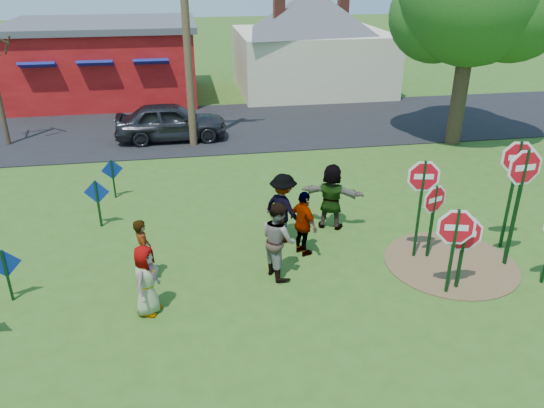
{
  "coord_description": "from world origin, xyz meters",
  "views": [
    {
      "loc": [
        -1.69,
        -11.26,
        6.8
      ],
      "look_at": [
        0.28,
        0.3,
        1.34
      ],
      "focal_mm": 35.0,
      "sensor_mm": 36.0,
      "label": 1
    }
  ],
  "objects": [
    {
      "name": "cream_house",
      "position": [
        5.5,
        18.0,
        2.92
      ],
      "size": [
        9.4,
        9.4,
        6.5
      ],
      "color": "beige",
      "rests_on": "ground"
    },
    {
      "name": "utility_pole",
      "position": [
        -1.38,
        9.11,
        4.95
      ],
      "size": [
        2.3,
        0.29,
        9.4
      ],
      "rotation": [
        0.0,
        0.0,
        -0.04
      ],
      "color": "#4C3823",
      "rests_on": "ground"
    },
    {
      "name": "dirt_patch",
      "position": [
        4.5,
        -1.0,
        0.01
      ],
      "size": [
        3.2,
        3.2,
        0.03
      ],
      "primitive_type": "cylinder",
      "color": "brown",
      "rests_on": "ground"
    },
    {
      "name": "person_e",
      "position": [
        1.03,
        0.08,
        0.85
      ],
      "size": [
        0.79,
        1.08,
        1.7
      ],
      "primitive_type": "imported",
      "rotation": [
        0.0,
        0.0,
        1.99
      ],
      "color": "#462B5B",
      "rests_on": "ground"
    },
    {
      "name": "stop_sign_d",
      "position": [
        6.17,
        -0.42,
        2.18
      ],
      "size": [
        1.1,
        0.23,
        3.01
      ],
      "rotation": [
        0.0,
        0.0,
        -0.19
      ],
      "color": "#0D3313",
      "rests_on": "ground"
    },
    {
      "name": "stop_sign_c",
      "position": [
        5.77,
        -1.27,
        2.2
      ],
      "size": [
        1.15,
        0.1,
        3.12
      ],
      "rotation": [
        0.0,
        0.0,
        0.07
      ],
      "color": "#0D3313",
      "rests_on": "ground"
    },
    {
      "name": "stop_sign_e",
      "position": [
        4.12,
        -2.0,
        1.26
      ],
      "size": [
        1.11,
        0.1,
        1.93
      ],
      "rotation": [
        0.0,
        0.0,
        -0.07
      ],
      "color": "#0D3313",
      "rests_on": "ground"
    },
    {
      "name": "stop_sign_g",
      "position": [
        4.06,
        -0.61,
        1.41
      ],
      "size": [
        0.9,
        0.34,
        2.06
      ],
      "rotation": [
        0.0,
        0.0,
        0.35
      ],
      "color": "#0D3313",
      "rests_on": "ground"
    },
    {
      "name": "blue_diamond_c",
      "position": [
        -4.17,
        2.5,
        0.86
      ],
      "size": [
        0.69,
        0.09,
        1.39
      ],
      "rotation": [
        0.0,
        0.0,
        -0.11
      ],
      "color": "#0D3313",
      "rests_on": "ground"
    },
    {
      "name": "suv",
      "position": [
        -2.21,
        9.97,
        0.79
      ],
      "size": [
        4.43,
        1.79,
        1.51
      ],
      "primitive_type": "imported",
      "rotation": [
        0.0,
        0.0,
        1.57
      ],
      "color": "#2E2E32",
      "rests_on": "road"
    },
    {
      "name": "person_a",
      "position": [
        -2.7,
        -1.75,
        0.79
      ],
      "size": [
        0.76,
        0.9,
        1.57
      ],
      "primitive_type": "imported",
      "rotation": [
        0.0,
        0.0,
        1.17
      ],
      "color": "#365081",
      "rests_on": "ground"
    },
    {
      "name": "stop_sign_b",
      "position": [
        3.74,
        -0.53,
        1.94
      ],
      "size": [
        1.03,
        0.21,
        2.69
      ],
      "rotation": [
        0.0,
        0.0,
        -0.19
      ],
      "color": "#0D3313",
      "rests_on": "ground"
    },
    {
      "name": "person_c",
      "position": [
        0.25,
        -0.76,
        0.93
      ],
      "size": [
        0.95,
        1.08,
        1.86
      ],
      "primitive_type": "imported",
      "rotation": [
        0.0,
        0.0,
        1.89
      ],
      "color": "#9B413A",
      "rests_on": "ground"
    },
    {
      "name": "ground",
      "position": [
        0.0,
        0.0,
        0.0
      ],
      "size": [
        120.0,
        120.0,
        0.0
      ],
      "primitive_type": "plane",
      "color": "#325618",
      "rests_on": "ground"
    },
    {
      "name": "person_f",
      "position": [
        2.1,
        1.39,
        0.93
      ],
      "size": [
        1.79,
        1.23,
        1.85
      ],
      "primitive_type": "imported",
      "rotation": [
        0.0,
        0.0,
        2.7
      ],
      "color": "#255936",
      "rests_on": "ground"
    },
    {
      "name": "person_b",
      "position": [
        -2.81,
        -0.48,
        0.78
      ],
      "size": [
        0.51,
        0.64,
        1.56
      ],
      "primitive_type": "imported",
      "rotation": [
        0.0,
        0.0,
        1.83
      ],
      "color": "#1E6E63",
      "rests_on": "ground"
    },
    {
      "name": "blue_diamond_d",
      "position": [
        -3.97,
        4.45,
        0.78
      ],
      "size": [
        0.63,
        0.18,
        1.26
      ],
      "rotation": [
        0.0,
        0.0,
        0.26
      ],
      "color": "#0D3313",
      "rests_on": "ground"
    },
    {
      "name": "person_d",
      "position": [
        0.67,
        0.84,
        0.94
      ],
      "size": [
        1.27,
        1.39,
        1.88
      ],
      "primitive_type": "imported",
      "rotation": [
        0.0,
        0.0,
        2.18
      ],
      "color": "#343439",
      "rests_on": "ground"
    },
    {
      "name": "road",
      "position": [
        0.0,
        11.5,
        0.02
      ],
      "size": [
        120.0,
        7.5,
        0.04
      ],
      "primitive_type": "cube",
      "color": "black",
      "rests_on": "ground"
    },
    {
      "name": "red_building",
      "position": [
        -5.5,
        17.99,
        1.97
      ],
      "size": [
        9.4,
        7.69,
        3.9
      ],
      "color": "maroon",
      "rests_on": "ground"
    },
    {
      "name": "blue_diamond_b",
      "position": [
        -5.67,
        -0.81,
        0.78
      ],
      "size": [
        0.66,
        0.18,
        1.27
      ],
      "rotation": [
        0.0,
        0.0,
        0.24
      ],
      "color": "#0D3313",
      "rests_on": "ground"
    },
    {
      "name": "stop_sign_a",
      "position": [
        3.82,
        -2.13,
        1.48
      ],
      "size": [
        1.1,
        0.29,
        2.2
      ],
      "rotation": [
        0.0,
        0.0,
        -0.24
      ],
      "color": "#0D3313",
      "rests_on": "ground"
    }
  ]
}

